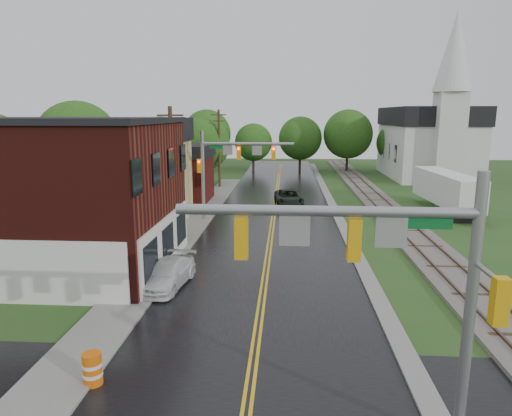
# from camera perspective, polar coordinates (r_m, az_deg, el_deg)

# --- Properties ---
(main_road) EXTENTS (10.00, 90.00, 0.02)m
(main_road) POSITION_cam_1_polar(r_m,az_deg,el_deg) (39.68, 2.25, -0.69)
(main_road) COLOR black
(main_road) RESTS_ON ground
(curb_right) EXTENTS (0.80, 70.00, 0.12)m
(curb_right) POSITION_cam_1_polar(r_m,az_deg,el_deg) (44.77, 9.37, 0.59)
(curb_right) COLOR gray
(curb_right) RESTS_ON ground
(sidewalk_left) EXTENTS (2.40, 50.00, 0.12)m
(sidewalk_left) POSITION_cam_1_polar(r_m,az_deg,el_deg) (35.55, -8.04, -2.26)
(sidewalk_left) COLOR gray
(sidewalk_left) RESTS_ON ground
(brick_building) EXTENTS (14.30, 10.30, 8.30)m
(brick_building) POSITION_cam_1_polar(r_m,az_deg,el_deg) (27.68, -25.50, 1.53)
(brick_building) COLOR #47130F
(brick_building) RESTS_ON ground
(yellow_house) EXTENTS (8.00, 7.00, 6.40)m
(yellow_house) POSITION_cam_1_polar(r_m,az_deg,el_deg) (37.16, -15.13, 3.09)
(yellow_house) COLOR tan
(yellow_house) RESTS_ON ground
(darkred_building) EXTENTS (7.00, 6.00, 4.40)m
(darkred_building) POSITION_cam_1_polar(r_m,az_deg,el_deg) (45.56, -10.23, 3.55)
(darkred_building) COLOR #3F0F0C
(darkred_building) RESTS_ON ground
(church) EXTENTS (10.40, 18.40, 20.00)m
(church) POSITION_cam_1_polar(r_m,az_deg,el_deg) (65.34, 20.97, 8.58)
(church) COLOR silver
(church) RESTS_ON ground
(railroad) EXTENTS (3.20, 80.00, 0.30)m
(railroad) POSITION_cam_1_polar(r_m,az_deg,el_deg) (45.42, 15.16, 0.63)
(railroad) COLOR #59544C
(railroad) RESTS_ON ground
(traffic_signal_near) EXTENTS (7.34, 0.30, 7.20)m
(traffic_signal_near) POSITION_cam_1_polar(r_m,az_deg,el_deg) (11.55, 15.78, -6.46)
(traffic_signal_near) COLOR gray
(traffic_signal_near) RESTS_ON ground
(traffic_signal_far) EXTENTS (7.34, 0.43, 7.20)m
(traffic_signal_far) POSITION_cam_1_polar(r_m,az_deg,el_deg) (36.20, -3.35, 6.09)
(traffic_signal_far) COLOR gray
(traffic_signal_far) RESTS_ON ground
(utility_pole_b) EXTENTS (1.80, 0.28, 9.00)m
(utility_pole_b) POSITION_cam_1_polar(r_m,az_deg,el_deg) (31.96, -10.44, 4.72)
(utility_pole_b) COLOR #382616
(utility_pole_b) RESTS_ON ground
(utility_pole_c) EXTENTS (1.80, 0.28, 9.00)m
(utility_pole_c) POSITION_cam_1_polar(r_m,az_deg,el_deg) (53.46, -4.63, 7.59)
(utility_pole_c) COLOR #382616
(utility_pole_c) RESTS_ON ground
(tree_left_b) EXTENTS (7.60, 7.60, 9.69)m
(tree_left_b) POSITION_cam_1_polar(r_m,az_deg,el_deg) (44.92, -21.21, 7.36)
(tree_left_b) COLOR black
(tree_left_b) RESTS_ON ground
(tree_left_c) EXTENTS (6.00, 6.00, 7.65)m
(tree_left_c) POSITION_cam_1_polar(r_m,az_deg,el_deg) (51.03, -13.22, 6.90)
(tree_left_c) COLOR black
(tree_left_c) RESTS_ON ground
(tree_left_e) EXTENTS (6.40, 6.40, 8.16)m
(tree_left_e) POSITION_cam_1_polar(r_m,az_deg,el_deg) (55.66, -6.44, 7.81)
(tree_left_e) COLOR black
(tree_left_e) RESTS_ON ground
(suv_dark) EXTENTS (2.95, 5.50, 1.47)m
(suv_dark) POSITION_cam_1_polar(r_m,az_deg,el_deg) (43.08, 4.11, 1.27)
(suv_dark) COLOR black
(suv_dark) RESTS_ON ground
(pickup_white) EXTENTS (2.42, 4.70, 1.31)m
(pickup_white) POSITION_cam_1_polar(r_m,az_deg,el_deg) (23.38, -11.01, -8.12)
(pickup_white) COLOR silver
(pickup_white) RESTS_ON ground
(semi_trailer) EXTENTS (2.96, 10.71, 3.45)m
(semi_trailer) POSITION_cam_1_polar(r_m,az_deg,el_deg) (43.34, 22.75, 2.26)
(semi_trailer) COLOR black
(semi_trailer) RESTS_ON ground
(construction_barrel) EXTENTS (0.65, 0.65, 1.07)m
(construction_barrel) POSITION_cam_1_polar(r_m,az_deg,el_deg) (16.20, -19.76, -18.43)
(construction_barrel) COLOR #DE5D09
(construction_barrel) RESTS_ON ground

